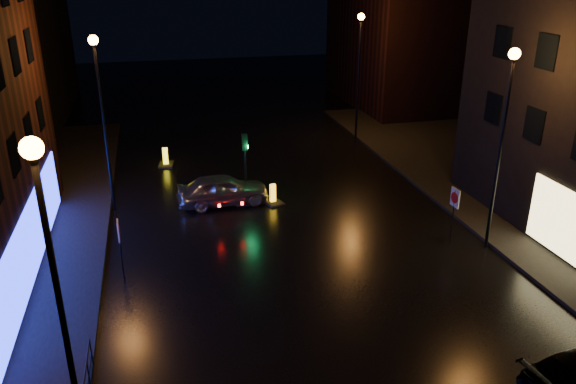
# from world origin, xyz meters

# --- Properties ---
(ground) EXTENTS (120.00, 120.00, 0.00)m
(ground) POSITION_xyz_m (0.00, 0.00, 0.00)
(ground) COLOR black
(ground) RESTS_ON ground
(pavement_right) EXTENTS (12.00, 44.00, 0.15)m
(pavement_right) POSITION_xyz_m (14.00, 8.00, 0.07)
(pavement_right) COLOR black
(pavement_right) RESTS_ON ground
(building_far_left) EXTENTS (8.00, 16.00, 14.00)m
(building_far_left) POSITION_xyz_m (-16.00, 35.00, 7.00)
(building_far_left) COLOR black
(building_far_left) RESTS_ON ground
(building_far_right) EXTENTS (8.00, 14.00, 12.00)m
(building_far_right) POSITION_xyz_m (15.00, 32.00, 6.00)
(building_far_right) COLOR black
(building_far_right) RESTS_ON ground
(street_lamp_lnear) EXTENTS (0.44, 0.44, 8.37)m
(street_lamp_lnear) POSITION_xyz_m (-7.80, -2.00, 5.56)
(street_lamp_lnear) COLOR black
(street_lamp_lnear) RESTS_ON ground
(street_lamp_lfar) EXTENTS (0.44, 0.44, 8.37)m
(street_lamp_lfar) POSITION_xyz_m (-7.80, 14.00, 5.56)
(street_lamp_lfar) COLOR black
(street_lamp_lfar) RESTS_ON ground
(street_lamp_rnear) EXTENTS (0.44, 0.44, 8.37)m
(street_lamp_rnear) POSITION_xyz_m (7.80, 6.00, 5.56)
(street_lamp_rnear) COLOR black
(street_lamp_rnear) RESTS_ON ground
(street_lamp_rfar) EXTENTS (0.44, 0.44, 8.37)m
(street_lamp_rfar) POSITION_xyz_m (7.80, 22.00, 5.56)
(street_lamp_rfar) COLOR black
(street_lamp_rfar) RESTS_ON ground
(traffic_signal) EXTENTS (1.40, 2.40, 3.45)m
(traffic_signal) POSITION_xyz_m (-1.20, 14.00, 0.50)
(traffic_signal) COLOR black
(traffic_signal) RESTS_ON ground
(silver_hatchback) EXTENTS (4.61, 2.03, 1.54)m
(silver_hatchback) POSITION_xyz_m (-2.48, 13.37, 0.77)
(silver_hatchback) COLOR #B9BCC1
(silver_hatchback) RESTS_ON ground
(bollard_near) EXTENTS (1.08, 1.34, 1.01)m
(bollard_near) POSITION_xyz_m (-0.03, 12.86, 0.22)
(bollard_near) COLOR black
(bollard_near) RESTS_ON ground
(bollard_far) EXTENTS (1.02, 1.37, 1.10)m
(bollard_far) POSITION_xyz_m (-5.03, 19.98, 0.24)
(bollard_far) COLOR black
(bollard_far) RESTS_ON ground
(road_sign_left) EXTENTS (0.08, 0.57, 2.35)m
(road_sign_left) POSITION_xyz_m (-7.22, 7.26, 1.76)
(road_sign_left) COLOR black
(road_sign_left) RESTS_ON ground
(road_sign_right) EXTENTS (0.10, 0.61, 2.51)m
(road_sign_right) POSITION_xyz_m (6.55, 6.81, 1.88)
(road_sign_right) COLOR black
(road_sign_right) RESTS_ON ground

